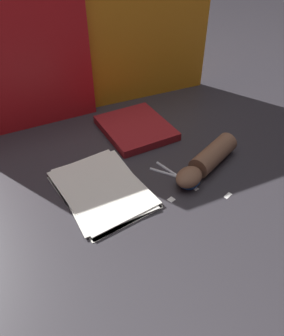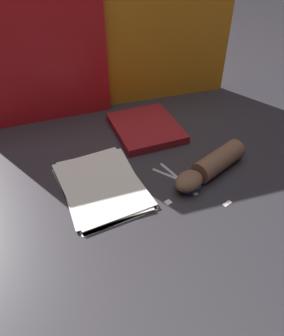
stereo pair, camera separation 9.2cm
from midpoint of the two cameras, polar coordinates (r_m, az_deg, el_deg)
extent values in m
plane|color=#2D2B30|center=(0.98, -3.91, -1.60)|extent=(6.00, 6.00, 0.00)
cube|color=red|center=(1.19, -23.18, 15.53)|extent=(0.50, 0.06, 0.44)
cube|color=orange|center=(1.26, -7.81, 22.53)|extent=(0.81, 0.13, 0.56)
cube|color=white|center=(0.94, -9.72, -4.11)|extent=(0.23, 0.30, 0.00)
cube|color=white|center=(0.94, -9.73, -4.03)|extent=(0.22, 0.30, 0.00)
cube|color=white|center=(0.94, -9.75, -3.60)|extent=(0.23, 0.31, 0.00)
cube|color=white|center=(0.94, -9.79, -3.57)|extent=(0.22, 0.30, 0.00)
cube|color=maroon|center=(1.17, -3.36, 6.92)|extent=(0.23, 0.27, 0.03)
sphere|color=silver|center=(0.97, 3.92, -1.59)|extent=(0.01, 0.01, 0.01)
cylinder|color=silver|center=(0.99, 1.34, -0.81)|extent=(0.06, 0.09, 0.01)
torus|color=blue|center=(0.97, 5.75, -2.14)|extent=(0.08, 0.08, 0.01)
cylinder|color=silver|center=(1.00, 1.96, -0.25)|extent=(0.03, 0.10, 0.01)
torus|color=blue|center=(0.96, 5.34, -2.55)|extent=(0.07, 0.07, 0.01)
cylinder|color=brown|center=(1.03, 9.87, 2.21)|extent=(0.19, 0.12, 0.06)
ellipsoid|color=brown|center=(0.93, 5.42, -1.68)|extent=(0.11, 0.09, 0.05)
cube|color=white|center=(0.94, 12.06, -4.82)|extent=(0.03, 0.02, 0.00)
cube|color=white|center=(0.91, 2.24, -5.62)|extent=(0.02, 0.02, 0.00)
cube|color=white|center=(0.95, 6.27, -3.43)|extent=(0.02, 0.03, 0.00)
camera|label=1|loc=(0.05, -92.86, -2.36)|focal=35.00mm
camera|label=2|loc=(0.05, 87.14, 2.36)|focal=35.00mm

